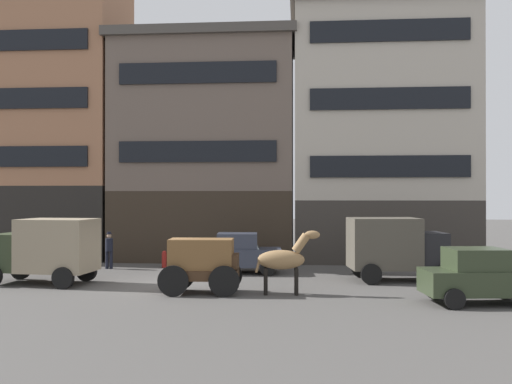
# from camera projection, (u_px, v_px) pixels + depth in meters

# --- Properties ---
(ground_plane) EXTENTS (120.00, 120.00, 0.00)m
(ground_plane) POSITION_uv_depth(u_px,v_px,m) (165.00, 285.00, 21.36)
(ground_plane) COLOR #4C4947
(building_far_left) EXTENTS (10.11, 6.02, 16.98)m
(building_far_left) POSITION_uv_depth(u_px,v_px,m) (39.00, 110.00, 31.54)
(building_far_left) COLOR black
(building_far_left) RESTS_ON ground_plane
(building_center_left) EXTENTS (10.33, 6.02, 12.47)m
(building_center_left) POSITION_uv_depth(u_px,v_px,m) (206.00, 148.00, 30.77)
(building_center_left) COLOR #33281E
(building_center_left) RESTS_ON ground_plane
(building_center_right) EXTENTS (10.00, 6.02, 14.10)m
(building_center_right) POSITION_uv_depth(u_px,v_px,m) (381.00, 132.00, 30.01)
(building_center_right) COLOR #38332D
(building_center_right) RESTS_ON ground_plane
(cargo_wagon) EXTENTS (2.96, 1.62, 1.98)m
(cargo_wagon) POSITION_uv_depth(u_px,v_px,m) (203.00, 262.00, 19.63)
(cargo_wagon) COLOR #3D2819
(cargo_wagon) RESTS_ON ground_plane
(draft_horse) EXTENTS (2.35, 0.67, 2.30)m
(draft_horse) POSITION_uv_depth(u_px,v_px,m) (284.00, 259.00, 19.41)
(draft_horse) COLOR #937047
(draft_horse) RESTS_ON ground_plane
(delivery_truck_near) EXTENTS (4.49, 2.49, 2.62)m
(delivery_truck_near) POSITION_uv_depth(u_px,v_px,m) (398.00, 247.00, 22.48)
(delivery_truck_near) COLOR black
(delivery_truck_near) RESTS_ON ground_plane
(delivery_truck_far) EXTENTS (4.48, 2.45, 2.62)m
(delivery_truck_far) POSITION_uv_depth(u_px,v_px,m) (44.00, 249.00, 21.66)
(delivery_truck_far) COLOR #2D3823
(delivery_truck_far) RESTS_ON ground_plane
(sedan_dark) EXTENTS (3.82, 2.10, 1.83)m
(sedan_dark) POSITION_uv_depth(u_px,v_px,m) (240.00, 253.00, 24.68)
(sedan_dark) COLOR #333847
(sedan_dark) RESTS_ON ground_plane
(sedan_parked_curb) EXTENTS (3.85, 2.18, 1.83)m
(sedan_parked_curb) POSITION_uv_depth(u_px,v_px,m) (479.00, 276.00, 17.69)
(sedan_parked_curb) COLOR #2D3823
(sedan_parked_curb) RESTS_ON ground_plane
(pedestrian_officer) EXTENTS (0.48, 0.48, 1.79)m
(pedestrian_officer) POSITION_uv_depth(u_px,v_px,m) (109.00, 248.00, 26.15)
(pedestrian_officer) COLOR black
(pedestrian_officer) RESTS_ON ground_plane
(fire_hydrant_curbside) EXTENTS (0.24, 0.24, 0.83)m
(fire_hydrant_curbside) POSITION_uv_depth(u_px,v_px,m) (164.00, 259.00, 26.62)
(fire_hydrant_curbside) COLOR maroon
(fire_hydrant_curbside) RESTS_ON ground_plane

